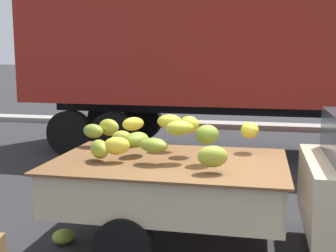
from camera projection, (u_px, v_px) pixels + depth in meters
curb_strip at (265, 126)px, 14.42m from camera, size 80.00×0.80×0.16m
pickup_truck at (336, 184)px, 5.04m from camera, size 5.01×1.95×1.70m
semi_trailer at (273, 47)px, 10.25m from camera, size 12.03×2.72×3.95m
fallen_banana_bunch_near_tailgate at (64, 237)px, 5.56m from camera, size 0.38×0.39×0.18m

